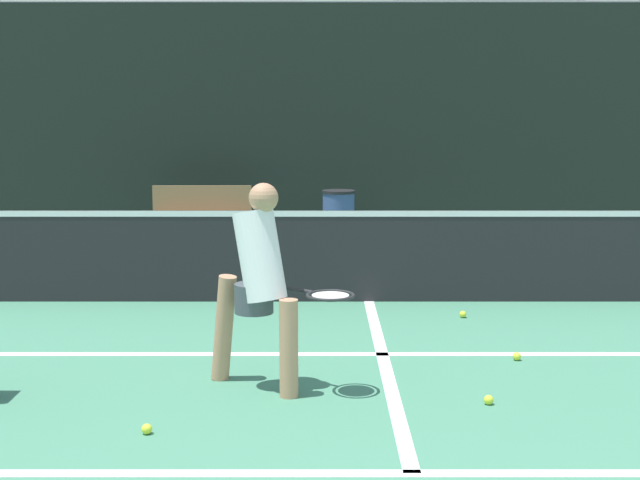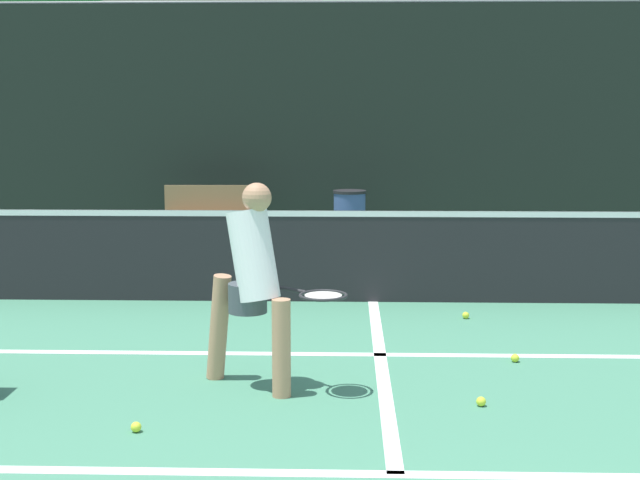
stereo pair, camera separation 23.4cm
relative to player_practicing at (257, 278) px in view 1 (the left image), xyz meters
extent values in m
cube|color=white|center=(0.93, -1.49, -0.80)|extent=(11.00, 0.10, 0.01)
cube|color=white|center=(0.93, 0.90, -0.80)|extent=(8.25, 0.10, 0.01)
cube|color=white|center=(0.93, 0.71, -0.80)|extent=(0.10, 4.40, 0.01)
cube|color=#232326|center=(0.93, 2.91, -0.33)|extent=(11.00, 0.02, 0.95)
cube|color=white|center=(0.93, 2.91, 0.11)|extent=(11.00, 0.03, 0.06)
cube|color=black|center=(0.93, 7.71, 0.97)|extent=(24.00, 0.06, 3.56)
cylinder|color=slate|center=(0.93, 7.71, 2.78)|extent=(24.00, 0.04, 0.04)
cylinder|color=tan|center=(0.21, -0.17, -0.46)|extent=(0.13, 0.13, 0.69)
cylinder|color=tan|center=(-0.28, 0.21, -0.41)|extent=(0.26, 0.24, 0.80)
cylinder|color=#3F474C|center=(-0.04, 0.03, -0.15)|extent=(0.28, 0.28, 0.21)
cylinder|color=white|center=(0.00, -0.01, 0.17)|extent=(0.39, 0.37, 0.70)
sphere|color=tan|center=(0.03, -0.04, 0.57)|extent=(0.21, 0.21, 0.21)
cylinder|color=#262628|center=(0.25, 0.08, -0.10)|extent=(0.26, 0.21, 0.03)
torus|color=#262628|center=(0.50, -0.11, -0.10)|extent=(0.48, 0.48, 0.02)
cylinder|color=beige|center=(0.50, -0.11, -0.10)|extent=(0.36, 0.36, 0.01)
sphere|color=#D1E033|center=(1.57, -0.34, -0.77)|extent=(0.07, 0.07, 0.07)
sphere|color=#D1E033|center=(-0.64, -0.89, -0.77)|extent=(0.07, 0.07, 0.07)
sphere|color=#D1E033|center=(1.99, 0.73, -0.77)|extent=(0.07, 0.07, 0.07)
sphere|color=#D1E033|center=(1.80, 2.19, -0.77)|extent=(0.07, 0.07, 0.07)
cube|color=olive|center=(-1.31, 6.75, -0.37)|extent=(1.46, 0.38, 0.04)
cube|color=olive|center=(-1.32, 6.93, -0.16)|extent=(1.46, 0.06, 0.42)
cube|color=#333338|center=(-1.90, 6.74, -0.59)|extent=(0.06, 0.32, 0.44)
cube|color=#333338|center=(-0.73, 6.76, -0.59)|extent=(0.06, 0.32, 0.44)
cylinder|color=#384C7F|center=(0.70, 6.75, -0.42)|extent=(0.46, 0.46, 0.77)
cylinder|color=black|center=(0.70, 6.75, -0.02)|extent=(0.48, 0.48, 0.04)
cube|color=black|center=(5.77, 10.31, -0.36)|extent=(1.77, 4.33, 0.90)
cube|color=#1E2328|center=(5.77, 10.09, 0.39)|extent=(1.48, 2.60, 0.60)
cylinder|color=black|center=(6.56, 11.69, -0.51)|extent=(0.18, 0.60, 0.60)
cylinder|color=brown|center=(3.85, 12.18, 1.22)|extent=(0.28, 0.28, 4.05)
cylinder|color=brown|center=(1.60, 15.33, 1.12)|extent=(0.28, 0.28, 3.86)
cube|color=gray|center=(0.93, 25.84, 2.09)|extent=(36.00, 2.40, 5.80)
camera|label=1|loc=(0.42, -6.15, 1.19)|focal=50.00mm
camera|label=2|loc=(0.66, -6.14, 1.19)|focal=50.00mm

